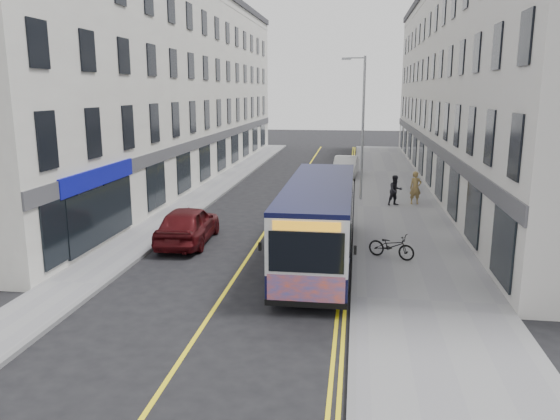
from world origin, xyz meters
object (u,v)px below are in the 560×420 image
(city_bus, at_px, (319,219))
(car_maroon, at_px, (188,225))
(car_white, at_px, (346,167))
(streetlamp, at_px, (362,123))
(pedestrian_near, at_px, (415,188))
(pedestrian_far, at_px, (395,190))
(bicycle, at_px, (391,246))

(city_bus, distance_m, car_maroon, 5.83)
(city_bus, height_order, car_white, city_bus)
(streetlamp, xyz_separation_m, pedestrian_near, (3.00, -1.02, -3.37))
(streetlamp, distance_m, city_bus, 12.02)
(car_white, bearing_deg, pedestrian_near, -63.38)
(pedestrian_far, bearing_deg, city_bus, -135.37)
(streetlamp, relative_size, city_bus, 0.79)
(pedestrian_near, bearing_deg, streetlamp, 147.49)
(streetlamp, height_order, pedestrian_far, streetlamp)
(pedestrian_far, distance_m, car_white, 10.57)
(bicycle, distance_m, pedestrian_far, 9.64)
(car_maroon, bearing_deg, streetlamp, -127.38)
(streetlamp, relative_size, bicycle, 4.54)
(bicycle, distance_m, pedestrian_near, 10.30)
(city_bus, relative_size, pedestrian_near, 5.70)
(streetlamp, height_order, pedestrian_near, streetlamp)
(streetlamp, bearing_deg, car_white, 96.49)
(streetlamp, xyz_separation_m, car_maroon, (-6.99, -9.85, -3.59))
(pedestrian_near, bearing_deg, pedestrian_far, -168.52)
(pedestrian_far, relative_size, car_maroon, 0.35)
(city_bus, relative_size, car_maroon, 2.19)
(streetlamp, distance_m, bicycle, 11.83)
(car_white, height_order, car_maroon, car_maroon)
(streetlamp, bearing_deg, bicycle, -84.08)
(car_maroon, bearing_deg, pedestrian_far, -138.93)
(city_bus, distance_m, bicycle, 2.88)
(streetlamp, relative_size, pedestrian_near, 4.48)
(streetlamp, height_order, car_maroon, streetlamp)
(city_bus, relative_size, pedestrian_far, 6.23)
(pedestrian_near, relative_size, pedestrian_far, 1.09)
(streetlamp, distance_m, car_maroon, 12.61)
(bicycle, bearing_deg, streetlamp, 30.40)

